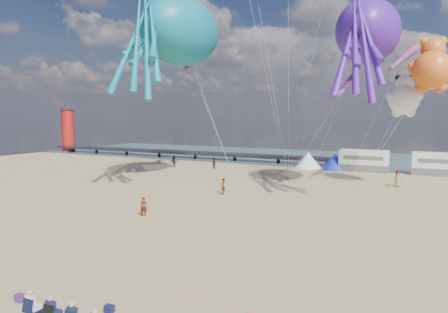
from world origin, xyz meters
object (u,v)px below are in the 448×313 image
tent_blue (335,161)px  sandbag_b (309,180)px  cooler_navy (109,309)px  windsock_right (345,88)px  sandbag_c (357,188)px  tent_white (308,160)px  lighthouse (68,131)px  sandbag_d (345,180)px  kite_teddy_orange (432,70)px  sandbag_a (233,176)px  kite_octopus_teal (180,31)px  windsock_left (190,64)px  windsock_mid (403,58)px  beachgoer_0 (398,179)px  beachgoer_3 (214,163)px  cooler_purple (20,298)px  beachgoer_5 (223,186)px  standing_person (144,207)px  kite_panda (404,100)px  sandbag_e (289,179)px  beachgoer_4 (174,162)px  motorhome_1 (440,164)px

tent_blue → sandbag_b: bearing=-94.9°
cooler_navy → windsock_right: windsock_right is taller
sandbag_c → tent_white: bearing=122.0°
lighthouse → sandbag_b: 59.24m
sandbag_d → kite_teddy_orange: kite_teddy_orange is taller
sandbag_a → kite_octopus_teal: 19.04m
windsock_left → windsock_mid: 26.18m
windsock_right → cooler_navy: bearing=-81.5°
beachgoer_0 → beachgoer_3: (-25.36, 4.52, -0.14)m
cooler_purple → windsock_right: (8.20, 31.02, 10.56)m
beachgoer_5 → sandbag_a: beachgoer_5 is taller
standing_person → beachgoer_0: bearing=23.5°
lighthouse → kite_panda: bearing=-12.3°
beachgoer_3 → sandbag_b: beachgoer_3 is taller
tent_white → standing_person: (-4.50, -34.30, -0.45)m
tent_blue → kite_teddy_orange: kite_teddy_orange is taller
windsock_left → beachgoer_5: bearing=-64.3°
tent_blue → sandbag_e: 12.44m
cooler_navy → sandbag_c: 33.36m
beachgoer_0 → beachgoer_3: bearing=151.8°
windsock_right → sandbag_e: bearing=159.2°
beachgoer_3 → sandbag_a: 8.12m
kite_teddy_orange → cooler_navy: bearing=-98.9°
beachgoer_0 → windsock_left: size_ratio=0.29×
tent_white → beachgoer_4: tent_white is taller
standing_person → sandbag_e: 22.97m
cooler_purple → cooler_navy: 4.24m
sandbag_b → beachgoer_0: bearing=-0.2°
beachgoer_5 → tent_blue: bearing=154.2°
sandbag_d → kite_octopus_teal: (-17.50, -9.06, 17.53)m
tent_white → sandbag_e: size_ratio=8.00×
lighthouse → beachgoer_3: (41.59, -10.96, -3.74)m
motorhome_1 → windsock_mid: bearing=-111.0°
motorhome_1 → windsock_left: 35.69m
kite_panda → windsock_right: windsock_right is taller
beachgoer_3 → kite_teddy_orange: size_ratio=0.23×
beachgoer_3 → tent_blue: bearing=-131.4°
sandbag_a → kite_octopus_teal: size_ratio=0.03×
sandbag_e → windsock_left: bearing=-178.1°
sandbag_d → motorhome_1: bearing=43.7°
beachgoer_3 → windsock_mid: (25.35, -4.93, 13.24)m
motorhome_1 → cooler_navy: bearing=-106.1°
cooler_navy → sandbag_e: size_ratio=0.76×
tent_blue → windsock_mid: 19.63m
lighthouse → sandbag_b: bearing=-15.2°
cooler_purple → tent_white: bearing=89.6°
standing_person → beachgoer_0: size_ratio=0.83×
cooler_navy → sandbag_a: 36.36m
sandbag_b → kite_octopus_teal: 23.40m
sandbag_c → sandbag_e: (-8.50, 2.64, 0.00)m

